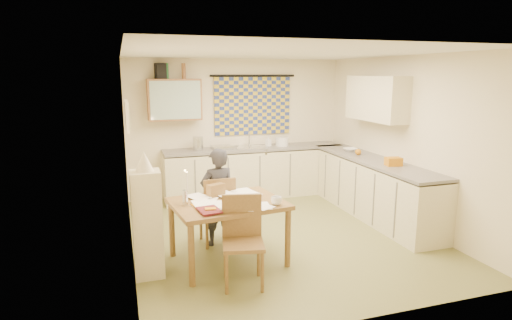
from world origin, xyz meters
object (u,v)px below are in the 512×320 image
object	(u,v)px
counter_back	(255,172)
chair_far	(217,222)
dining_table	(228,231)
person	(218,197)
shelf_stand	(147,224)
stove	(418,209)
counter_right	(372,188)

from	to	relation	value
counter_back	chair_far	distance (m)	2.31
counter_back	chair_far	size ratio (longest dim) A/B	3.57
dining_table	person	xyz separation A→B (m)	(0.00, 0.56, 0.27)
person	shelf_stand	xyz separation A→B (m)	(-0.94, -0.67, -0.04)
stove	person	distance (m)	2.70
counter_back	stove	xyz separation A→B (m)	(1.45, -2.73, -0.01)
counter_back	dining_table	distance (m)	2.84
counter_right	stove	size ratio (longest dim) A/B	3.36
counter_back	stove	bearing A→B (deg)	-62.07
counter_back	person	world-z (taller)	person
stove	dining_table	size ratio (longest dim) A/B	0.63
person	shelf_stand	world-z (taller)	person
counter_right	chair_far	xyz separation A→B (m)	(-2.60, -0.38, -0.17)
counter_right	shelf_stand	bearing A→B (deg)	-163.13
counter_back	chair_far	bearing A→B (deg)	-120.15
stove	chair_far	bearing A→B (deg)	164.29
dining_table	person	size ratio (longest dim) A/B	1.07
counter_back	counter_right	distance (m)	2.17
counter_back	shelf_stand	distance (m)	3.41
counter_back	dining_table	size ratio (longest dim) A/B	2.37
stove	chair_far	size ratio (longest dim) A/B	0.95
dining_table	shelf_stand	world-z (taller)	shelf_stand
counter_right	dining_table	world-z (taller)	counter_right
counter_back	dining_table	xyz separation A→B (m)	(-1.15, -2.59, -0.07)
person	shelf_stand	bearing A→B (deg)	26.45
chair_far	shelf_stand	distance (m)	1.21
chair_far	shelf_stand	xyz separation A→B (m)	(-0.94, -0.70, 0.32)
stove	dining_table	bearing A→B (deg)	177.01
counter_right	dining_table	xyz separation A→B (m)	(-2.60, -0.97, -0.07)
counter_back	person	distance (m)	2.34
counter_back	counter_right	world-z (taller)	same
counter_right	counter_back	bearing A→B (deg)	131.77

